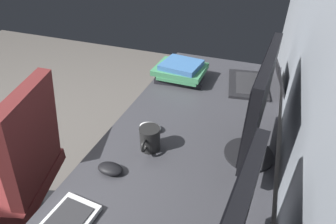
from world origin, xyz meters
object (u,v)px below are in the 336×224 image
object	(u,v)px
mouse_main	(110,169)
book_stack_near	(181,71)
laptop_leftmost	(259,79)
mouse_spare	(150,127)
office_chair	(22,182)
monitor_primary	(259,104)
coffee_mug	(150,139)

from	to	relation	value
mouse_main	book_stack_near	size ratio (longest dim) A/B	0.34
laptop_leftmost	mouse_spare	distance (m)	0.74
office_chair	monitor_primary	bearing A→B (deg)	105.56
monitor_primary	mouse_spare	distance (m)	0.50
mouse_main	coffee_mug	bearing A→B (deg)	153.51
coffee_mug	office_chair	distance (m)	0.73
mouse_spare	office_chair	world-z (taller)	office_chair
mouse_main	coffee_mug	world-z (taller)	coffee_mug
monitor_primary	mouse_main	xyz separation A→B (m)	(0.28, -0.49, -0.24)
mouse_main	book_stack_near	bearing A→B (deg)	178.98
coffee_mug	book_stack_near	bearing A→B (deg)	-173.35
laptop_leftmost	office_chair	distance (m)	1.40
monitor_primary	office_chair	xyz separation A→B (m)	(0.29, -1.03, -0.53)
monitor_primary	mouse_main	distance (m)	0.61
monitor_primary	coffee_mug	bearing A→B (deg)	-75.58
laptop_leftmost	coffee_mug	xyz separation A→B (m)	(0.72, -0.38, 0.00)
monitor_primary	office_chair	bearing A→B (deg)	-74.44
mouse_main	office_chair	xyz separation A→B (m)	(0.01, -0.54, -0.29)
office_chair	laptop_leftmost	bearing A→B (deg)	131.81
laptop_leftmost	book_stack_near	bearing A→B (deg)	-79.34
mouse_spare	office_chair	size ratio (longest dim) A/B	0.11
mouse_spare	laptop_leftmost	bearing A→B (deg)	144.65
office_chair	book_stack_near	bearing A→B (deg)	145.81
monitor_primary	book_stack_near	xyz separation A→B (m)	(-0.53, -0.47, -0.19)
laptop_leftmost	mouse_spare	world-z (taller)	laptop_leftmost
monitor_primary	mouse_spare	xyz separation A→B (m)	(-0.01, -0.45, -0.24)
book_stack_near	office_chair	xyz separation A→B (m)	(0.82, -0.56, -0.33)
monitor_primary	laptop_leftmost	world-z (taller)	monitor_primary
mouse_main	book_stack_near	xyz separation A→B (m)	(-0.81, 0.01, 0.04)
coffee_mug	mouse_spare	bearing A→B (deg)	-157.14
mouse_main	book_stack_near	world-z (taller)	book_stack_near
laptop_leftmost	mouse_main	size ratio (longest dim) A/B	3.74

